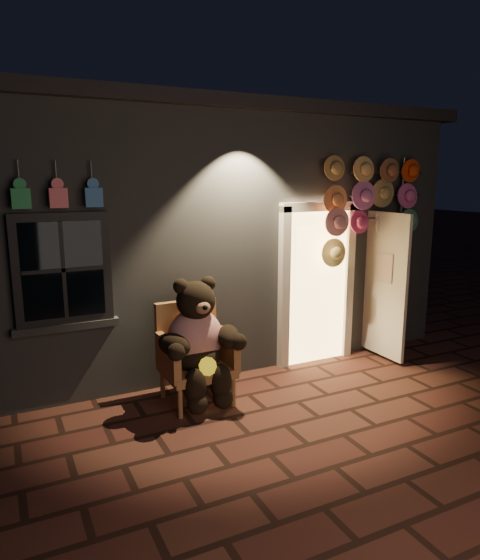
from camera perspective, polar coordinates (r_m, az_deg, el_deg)
ground at (r=5.36m, az=5.22°, el=-16.24°), size 60.00×60.00×0.00m
shop_building at (r=8.44m, az=-8.84°, el=6.25°), size 7.30×5.95×3.51m
wicker_armchair at (r=5.74m, az=-5.32°, el=-8.25°), size 0.78×0.70×1.12m
teddy_bear at (r=5.55m, az=-4.81°, el=-6.96°), size 1.01×0.79×1.39m
hat_rack at (r=7.03m, az=14.88°, el=8.65°), size 1.70×0.22×2.80m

